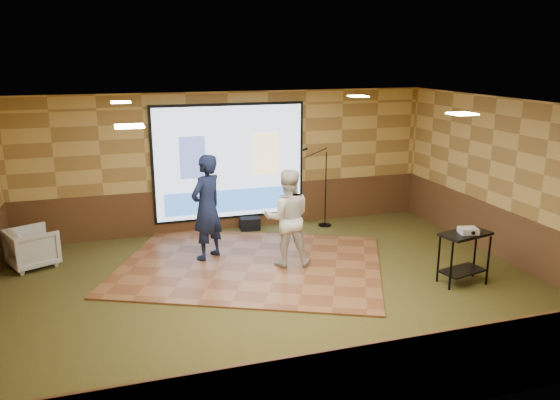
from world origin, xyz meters
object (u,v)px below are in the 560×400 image
object	(u,v)px
player_right	(287,218)
duffel_bag	(250,224)
av_table	(464,249)
banquet_chair	(32,248)
projector	(468,231)
projector_screen	(230,163)
player_left	(207,207)
dance_floor	(251,264)
mic_stand	(323,205)

from	to	relation	value
player_right	duffel_bag	size ratio (longest dim) A/B	4.16
av_table	banquet_chair	world-z (taller)	av_table
projector	banquet_chair	distance (m)	7.67
projector_screen	player_left	bearing A→B (deg)	-115.54
projector	banquet_chair	xyz separation A→B (m)	(-7.02, 3.03, -0.59)
duffel_bag	projector_screen	bearing A→B (deg)	153.69
player_left	dance_floor	bearing A→B (deg)	104.33
av_table	mic_stand	size ratio (longest dim) A/B	0.50
mic_stand	player_right	bearing A→B (deg)	-133.77
dance_floor	projector_screen	bearing A→B (deg)	86.58
mic_stand	banquet_chair	xyz separation A→B (m)	(-5.93, -0.68, -0.13)
player_right	projector	xyz separation A→B (m)	(2.60, -1.65, 0.03)
av_table	banquet_chair	distance (m)	7.62
av_table	banquet_chair	size ratio (longest dim) A/B	1.14
dance_floor	av_table	distance (m)	3.75
duffel_bag	banquet_chair	bearing A→B (deg)	-168.02
player_right	duffel_bag	bearing A→B (deg)	-74.84
projector_screen	av_table	bearing A→B (deg)	-52.94
av_table	projector	bearing A→B (deg)	-72.01
player_left	mic_stand	xyz separation A→B (m)	(2.83, 1.29, -0.53)
banquet_chair	av_table	bearing A→B (deg)	-137.53
dance_floor	mic_stand	xyz separation A→B (m)	(2.14, 1.82, 0.47)
dance_floor	mic_stand	bearing A→B (deg)	40.37
player_right	banquet_chair	xyz separation A→B (m)	(-4.42, 1.37, -0.56)
projector	player_right	bearing A→B (deg)	159.56
dance_floor	player_right	world-z (taller)	player_right
av_table	duffel_bag	distance (m)	4.77
av_table	mic_stand	distance (m)	3.82
mic_stand	duffel_bag	distance (m)	1.69
projector_screen	mic_stand	distance (m)	2.28
player_left	av_table	xyz separation A→B (m)	(3.90, -2.37, -0.41)
dance_floor	mic_stand	world-z (taller)	mic_stand
projector_screen	player_right	xyz separation A→B (m)	(0.50, -2.47, -0.56)
player_left	av_table	world-z (taller)	player_left
dance_floor	duffel_bag	bearing A→B (deg)	76.04
player_left	player_right	xyz separation A→B (m)	(1.32, -0.76, -0.10)
player_right	av_table	world-z (taller)	player_right
projector_screen	player_left	xyz separation A→B (m)	(-0.82, -1.71, -0.45)
dance_floor	projector	xyz separation A→B (m)	(3.23, -1.88, 0.93)
projector_screen	mic_stand	xyz separation A→B (m)	(2.01, -0.42, -0.98)
player_right	av_table	xyz separation A→B (m)	(2.58, -1.61, -0.30)
av_table	dance_floor	bearing A→B (deg)	150.26
projector	banquet_chair	size ratio (longest dim) A/B	0.37
player_left	mic_stand	world-z (taller)	player_left
projector_screen	projector	size ratio (longest dim) A/B	11.51
player_right	av_table	bearing A→B (deg)	160.17
player_left	projector	xyz separation A→B (m)	(3.92, -2.41, -0.08)
dance_floor	player_right	bearing A→B (deg)	-19.75
player_right	duffel_bag	xyz separation A→B (m)	(-0.12, 2.29, -0.79)
dance_floor	projector	world-z (taller)	projector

